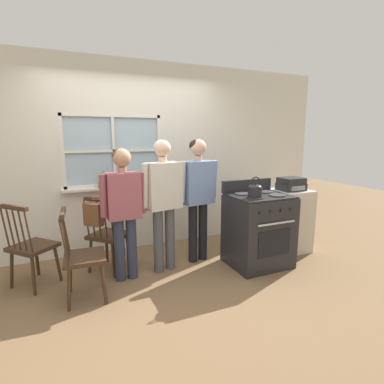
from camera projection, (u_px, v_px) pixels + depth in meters
name	position (u px, v px, depth m)	size (l,w,h in m)	color
ground_plane	(166.00, 288.00, 3.31)	(16.00, 16.00, 0.00)	brown
wall_back	(133.00, 158.00, 4.32)	(6.40, 0.16, 2.70)	silver
chair_by_window	(108.00, 236.00, 3.68)	(0.58, 0.58, 0.96)	#3D2819
chair_near_wall	(83.00, 258.00, 3.03)	(0.43, 0.45, 0.96)	#3D2819
chair_center_cluster	(31.00, 248.00, 3.30)	(0.58, 0.58, 0.96)	#3D2819
person_elderly_left	(124.00, 202.00, 3.37)	(0.52, 0.23, 1.53)	#2D3347
person_teen_center	(163.00, 194.00, 3.59)	(0.59, 0.29, 1.62)	#4C4C51
person_adult_right	(198.00, 188.00, 3.88)	(0.57, 0.27, 1.62)	black
stove	(258.00, 229.00, 3.86)	(0.75, 0.68, 1.08)	#232326
kettle	(255.00, 190.00, 3.57)	(0.21, 0.17, 0.25)	black
potted_plant	(104.00, 182.00, 4.12)	(0.15, 0.15, 0.27)	#935B3D
handbag	(93.00, 214.00, 3.41)	(0.25, 0.25, 0.31)	brown
side_counter	(288.00, 220.00, 4.34)	(0.55, 0.50, 0.90)	beige
stereo	(291.00, 184.00, 4.22)	(0.34, 0.29, 0.18)	#232326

